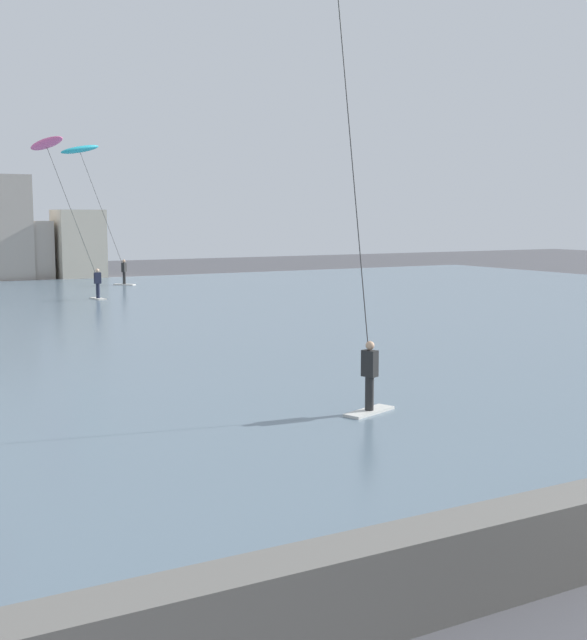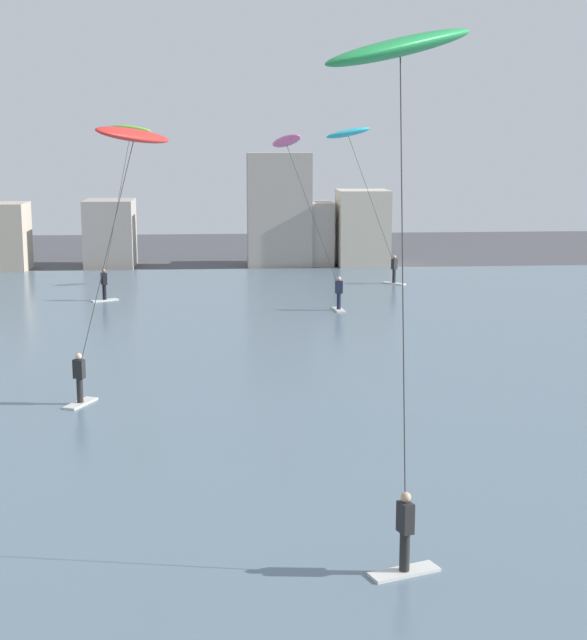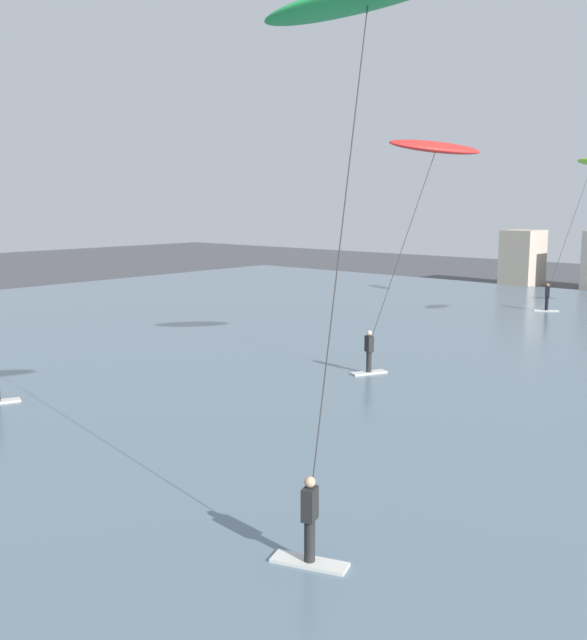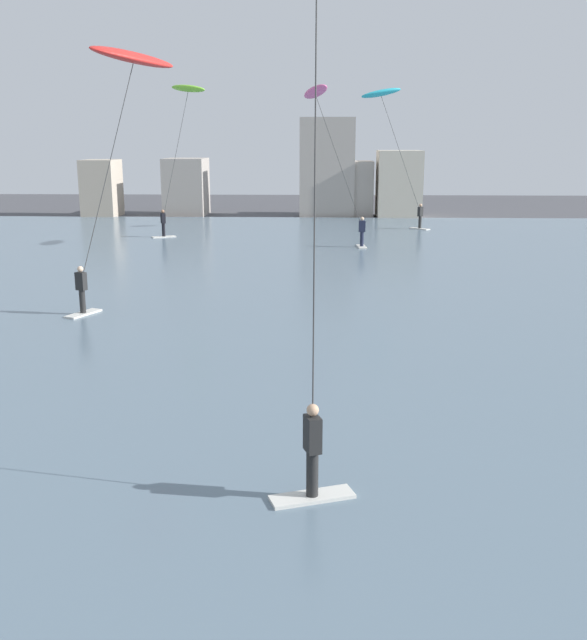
{
  "view_description": "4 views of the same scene",
  "coord_description": "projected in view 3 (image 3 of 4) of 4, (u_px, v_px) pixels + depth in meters",
  "views": [
    {
      "loc": [
        -9.17,
        -3.76,
        4.56
      ],
      "look_at": [
        0.03,
        12.41,
        2.25
      ],
      "focal_mm": 47.34,
      "sensor_mm": 36.0,
      "label": 1
    },
    {
      "loc": [
        -1.91,
        -5.64,
        8.39
      ],
      "look_at": [
        -0.66,
        10.03,
        5.43
      ],
      "focal_mm": 54.79,
      "sensor_mm": 36.0,
      "label": 2
    },
    {
      "loc": [
        9.58,
        2.26,
        6.55
      ],
      "look_at": [
        -2.55,
        16.01,
        3.58
      ],
      "focal_mm": 41.38,
      "sensor_mm": 36.0,
      "label": 3
    },
    {
      "loc": [
        1.71,
        0.65,
        5.87
      ],
      "look_at": [
        1.15,
        16.07,
        2.06
      ],
      "focal_mm": 41.33,
      "sensor_mm": 36.0,
      "label": 4
    }
  ],
  "objects": [
    {
      "name": "kitesurfer_lime",
      "position": [
        586.0,
        181.0,
        42.73
      ],
      "size": [
        3.45,
        3.59,
        9.05
      ],
      "color": "silver",
      "rests_on": "water_bay"
    },
    {
      "name": "kitesurfer_red",
      "position": [
        430.0,
        164.0,
        26.41
      ],
      "size": [
        3.74,
        3.94,
        8.79
      ],
      "color": "silver",
      "rests_on": "water_bay"
    },
    {
      "name": "kitesurfer_green",
      "position": [
        364.0,
        35.0,
        12.77
      ],
      "size": [
        3.75,
        3.48,
        10.59
      ],
      "color": "silver",
      "rests_on": "water_bay"
    }
  ]
}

